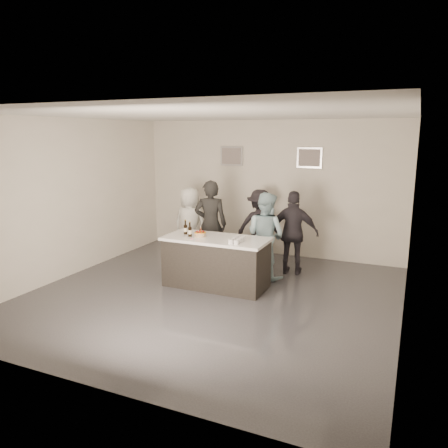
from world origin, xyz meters
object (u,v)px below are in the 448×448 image
(person_guest_right, at_px, (294,233))
(person_main_black, at_px, (211,224))
(bar_counter, at_px, (216,262))
(beer_bottle_b, at_px, (190,229))
(cake, at_px, (200,234))
(person_main_blue, at_px, (266,235))
(person_guest_left, at_px, (190,224))
(person_guest_back, at_px, (260,226))
(beer_bottle_a, at_px, (185,227))

(person_guest_right, bearing_deg, person_main_black, 2.94)
(bar_counter, distance_m, beer_bottle_b, 0.75)
(beer_bottle_b, xyz_separation_m, person_main_black, (-0.12, 1.10, -0.13))
(person_guest_right, bearing_deg, beer_bottle_b, 35.48)
(cake, xyz_separation_m, person_main_black, (-0.28, 1.02, -0.04))
(beer_bottle_b, distance_m, person_main_blue, 1.48)
(cake, bearing_deg, person_main_black, 105.44)
(person_main_blue, xyz_separation_m, person_guest_right, (0.43, 0.42, -0.00))
(cake, bearing_deg, person_guest_right, 43.83)
(person_main_black, xyz_separation_m, person_guest_left, (-0.65, 0.34, -0.11))
(beer_bottle_b, bearing_deg, person_main_black, 96.19)
(beer_bottle_b, bearing_deg, person_guest_back, 71.82)
(beer_bottle_a, height_order, person_guest_left, person_guest_left)
(cake, xyz_separation_m, person_guest_right, (1.36, 1.31, -0.12))
(beer_bottle_b, height_order, person_main_black, person_main_black)
(beer_bottle_a, distance_m, beer_bottle_b, 0.21)
(person_guest_left, height_order, person_guest_right, person_guest_right)
(beer_bottle_a, relative_size, person_guest_left, 0.16)
(person_guest_right, relative_size, person_guest_back, 1.05)
(person_main_blue, bearing_deg, beer_bottle_b, 60.36)
(beer_bottle_b, distance_m, person_main_black, 1.12)
(bar_counter, distance_m, person_main_blue, 1.13)
(person_guest_back, bearing_deg, person_main_black, 44.81)
(bar_counter, relative_size, person_guest_back, 1.20)
(bar_counter, xyz_separation_m, person_guest_back, (0.18, 1.83, 0.33))
(cake, height_order, person_main_black, person_main_black)
(beer_bottle_a, distance_m, person_guest_right, 2.11)
(cake, bearing_deg, person_guest_back, 75.68)
(person_main_black, height_order, person_guest_back, person_main_black)
(person_main_blue, bearing_deg, beer_bottle_a, 52.41)
(person_main_black, bearing_deg, beer_bottle_b, 75.94)
(bar_counter, relative_size, person_main_black, 1.03)
(person_main_blue, distance_m, person_guest_right, 0.60)
(person_guest_left, distance_m, person_guest_back, 1.50)
(cake, height_order, person_guest_back, person_guest_back)
(person_main_black, xyz_separation_m, person_main_blue, (1.22, -0.14, -0.08))
(bar_counter, relative_size, cake, 8.80)
(person_main_blue, height_order, person_guest_right, person_main_blue)
(bar_counter, distance_m, person_guest_right, 1.70)
(person_main_black, distance_m, person_guest_right, 1.67)
(person_guest_right, bearing_deg, person_main_blue, 37.60)
(person_guest_right, xyz_separation_m, person_guest_back, (-0.89, 0.56, -0.04))
(person_guest_right, distance_m, person_guest_back, 1.05)
(beer_bottle_a, xyz_separation_m, beer_bottle_b, (0.16, -0.13, 0.00))
(person_main_blue, bearing_deg, person_guest_left, 4.70)
(cake, distance_m, beer_bottle_a, 0.34)
(person_main_black, relative_size, person_main_blue, 1.10)
(person_guest_left, bearing_deg, bar_counter, 133.50)
(beer_bottle_b, distance_m, person_guest_left, 1.65)
(beer_bottle_b, height_order, person_guest_left, person_guest_left)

